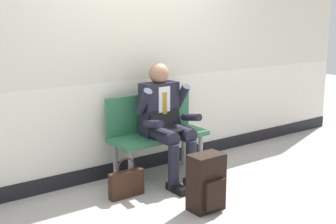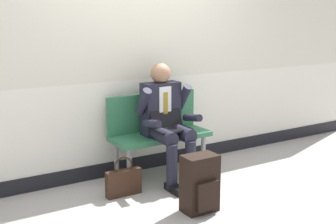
{
  "view_description": "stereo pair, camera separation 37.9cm",
  "coord_description": "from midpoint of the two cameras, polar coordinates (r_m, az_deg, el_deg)",
  "views": [
    {
      "loc": [
        -2.54,
        -3.38,
        1.7
      ],
      "look_at": [
        0.03,
        0.1,
        0.75
      ],
      "focal_mm": 47.22,
      "sensor_mm": 36.0,
      "label": 1
    },
    {
      "loc": [
        -2.23,
        -3.59,
        1.7
      ],
      "look_at": [
        0.03,
        0.1,
        0.75
      ],
      "focal_mm": 47.22,
      "sensor_mm": 36.0,
      "label": 2
    }
  ],
  "objects": [
    {
      "name": "person_seated",
      "position": [
        4.53,
        2.24,
        -1.05
      ],
      "size": [
        0.57,
        0.7,
        1.22
      ],
      "color": "#1E1E2D",
      "rests_on": "ground"
    },
    {
      "name": "handbag",
      "position": [
        4.28,
        -3.22,
        -8.99
      ],
      "size": [
        0.35,
        0.08,
        0.39
      ],
      "color": "#331E14",
      "rests_on": "ground"
    },
    {
      "name": "backpack",
      "position": [
        3.94,
        6.97,
        -9.27
      ],
      "size": [
        0.31,
        0.24,
        0.51
      ],
      "color": "black",
      "rests_on": "ground"
    },
    {
      "name": "ground_plane",
      "position": [
        4.55,
        2.76,
        -9.58
      ],
      "size": [
        18.0,
        18.0,
        0.0
      ],
      "primitive_type": "plane",
      "color": "#9E9991"
    },
    {
      "name": "bench_with_person",
      "position": [
        4.72,
        0.91,
        -2.16
      ],
      "size": [
        1.06,
        0.42,
        0.88
      ],
      "color": "#2D6B47",
      "rests_on": "ground"
    },
    {
      "name": "station_wall",
      "position": [
        4.79,
        -1.51,
        7.77
      ],
      "size": [
        6.81,
        0.14,
        2.66
      ],
      "color": "beige",
      "rests_on": "ground"
    }
  ]
}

